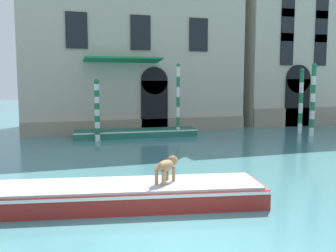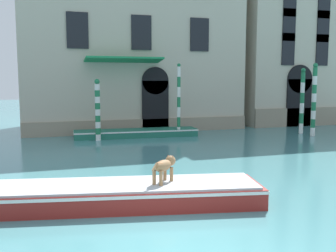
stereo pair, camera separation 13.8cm
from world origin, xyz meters
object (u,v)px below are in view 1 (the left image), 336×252
at_px(mooring_pole_1, 97,110).
at_px(mooring_pole_2, 313,99).
at_px(boat_foreground, 102,195).
at_px(boat_moored_near_palazzo, 136,133).
at_px(dog_on_deck, 167,166).
at_px(mooring_pole_0, 178,100).
at_px(mooring_pole_3, 301,101).

xyz_separation_m(mooring_pole_1, mooring_pole_2, (12.09, -2.09, 0.45)).
height_order(boat_foreground, boat_moored_near_palazzo, boat_foreground).
bearing_deg(mooring_pole_1, dog_on_deck, -88.72).
height_order(mooring_pole_1, mooring_pole_2, mooring_pole_2).
xyz_separation_m(boat_foreground, mooring_pole_1, (1.43, 11.08, 1.36)).
distance_m(mooring_pole_0, mooring_pole_2, 7.79).
bearing_deg(boat_foreground, mooring_pole_2, 44.62).
distance_m(boat_moored_near_palazzo, mooring_pole_0, 3.06).
bearing_deg(boat_foreground, boat_moored_near_palazzo, 83.59).
xyz_separation_m(boat_foreground, mooring_pole_3, (13.57, 10.16, 1.68)).
bearing_deg(mooring_pole_0, mooring_pole_2, -15.20).
bearing_deg(mooring_pole_3, boat_moored_near_palazzo, 170.80).
relative_size(boat_foreground, mooring_pole_2, 2.07).
xyz_separation_m(boat_foreground, mooring_pole_2, (13.51, 8.99, 1.81)).
bearing_deg(mooring_pole_3, dog_on_deck, -138.66).
height_order(mooring_pole_0, mooring_pole_1, mooring_pole_0).
xyz_separation_m(mooring_pole_0, mooring_pole_2, (7.52, -2.04, 0.02)).
bearing_deg(mooring_pole_2, mooring_pole_0, 164.80).
bearing_deg(mooring_pole_3, mooring_pole_2, -92.98).
bearing_deg(mooring_pole_0, mooring_pole_1, 179.37).
xyz_separation_m(dog_on_deck, mooring_pole_1, (-0.25, 11.39, 0.64)).
bearing_deg(dog_on_deck, mooring_pole_2, -3.05).
relative_size(mooring_pole_0, mooring_pole_3, 1.06).
distance_m(boat_foreground, boat_moored_near_palazzo, 12.32).
xyz_separation_m(boat_foreground, dog_on_deck, (1.68, -0.31, 0.72)).
relative_size(boat_foreground, mooring_pole_0, 2.08).
xyz_separation_m(boat_moored_near_palazzo, mooring_pole_3, (9.89, -1.60, 1.76)).
height_order(boat_moored_near_palazzo, mooring_pole_3, mooring_pole_3).
relative_size(mooring_pole_0, mooring_pole_2, 0.99).
relative_size(dog_on_deck, mooring_pole_3, 0.21).
xyz_separation_m(dog_on_deck, mooring_pole_3, (11.89, 10.46, 0.96)).
bearing_deg(boat_foreground, dog_on_deck, 0.66).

